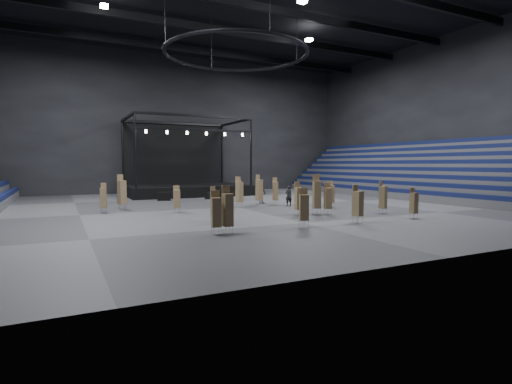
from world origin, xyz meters
name	(u,v)px	position (x,y,z in m)	size (l,w,h in m)	color
floor	(237,207)	(0.00, 0.00, 0.00)	(50.00, 50.00, 0.00)	#464649
wall_back	(173,124)	(0.00, 21.00, 9.00)	(50.00, 0.20, 18.00)	black
wall_front	(457,25)	(0.00, -21.00, 9.00)	(50.00, 0.20, 18.00)	black
wall_right	(440,117)	(25.00, 0.00, 9.00)	(0.20, 42.00, 18.00)	black
bleachers_right	(425,182)	(22.94, 0.00, 1.73)	(7.20, 40.00, 6.40)	#474749
stage	(184,183)	(0.00, 16.24, 1.45)	(14.00, 10.00, 9.20)	black
truss_ring	(236,54)	(0.00, 0.00, 13.00)	(12.30, 12.30, 5.15)	black
roof_girders	(236,3)	(0.00, 0.00, 17.20)	(49.00, 30.35, 0.70)	black
flight_case_left	(164,196)	(-4.22, 8.85, 0.43)	(1.30, 0.65, 0.86)	black
flight_case_mid	(210,196)	(0.64, 8.47, 0.37)	(1.11, 0.56, 0.74)	black
flight_case_right	(218,194)	(1.87, 9.31, 0.44)	(1.33, 0.66, 0.88)	black
chair_stack_0	(414,202)	(8.00, -11.99, 1.09)	(0.42, 0.42, 2.09)	silver
chair_stack_1	(328,198)	(4.05, -7.61, 1.23)	(0.64, 0.64, 2.34)	silver
chair_stack_2	(240,192)	(0.32, 0.09, 1.32)	(0.56, 0.56, 2.60)	silver
chair_stack_3	(122,192)	(-9.20, 2.24, 1.47)	(0.71, 0.71, 2.87)	silver
chair_stack_4	(317,194)	(3.36, -7.15, 1.51)	(0.66, 0.66, 2.98)	silver
chair_stack_5	(103,198)	(-10.76, 0.71, 1.17)	(0.52, 0.52, 2.29)	silver
chair_stack_6	(331,193)	(7.16, -3.83, 1.21)	(0.64, 0.64, 2.29)	silver
chair_stack_7	(238,188)	(2.68, 5.72, 1.26)	(0.55, 0.55, 2.45)	silver
chair_stack_8	(216,212)	(-6.40, -11.99, 1.22)	(0.57, 0.57, 2.32)	silver
chair_stack_9	(275,191)	(4.11, 0.53, 1.27)	(0.54, 0.54, 2.49)	silver
chair_stack_10	(259,189)	(2.55, 0.73, 1.41)	(0.62, 0.62, 2.77)	silver
chair_stack_11	(298,198)	(2.00, -6.75, 1.24)	(0.46, 0.46, 2.41)	silver
chair_stack_12	(227,209)	(-5.75, -11.99, 1.32)	(0.51, 0.51, 2.58)	silver
chair_stack_13	(215,203)	(-4.67, -7.12, 1.16)	(0.53, 0.53, 2.28)	silver
chair_stack_14	(177,198)	(-5.75, -1.79, 1.12)	(0.55, 0.55, 2.09)	silver
chair_stack_15	(304,207)	(-0.92, -11.99, 1.22)	(0.67, 0.67, 2.29)	silver
chair_stack_16	(383,197)	(8.00, -9.08, 1.27)	(0.58, 0.58, 2.47)	silver
chair_stack_17	(358,203)	(3.09, -11.99, 1.26)	(0.63, 0.63, 2.39)	silver
man_center	(289,196)	(4.56, -1.12, 0.89)	(0.65, 0.43, 1.78)	black
crew_member	(262,193)	(3.50, 2.04, 0.93)	(0.91, 0.71, 1.87)	black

